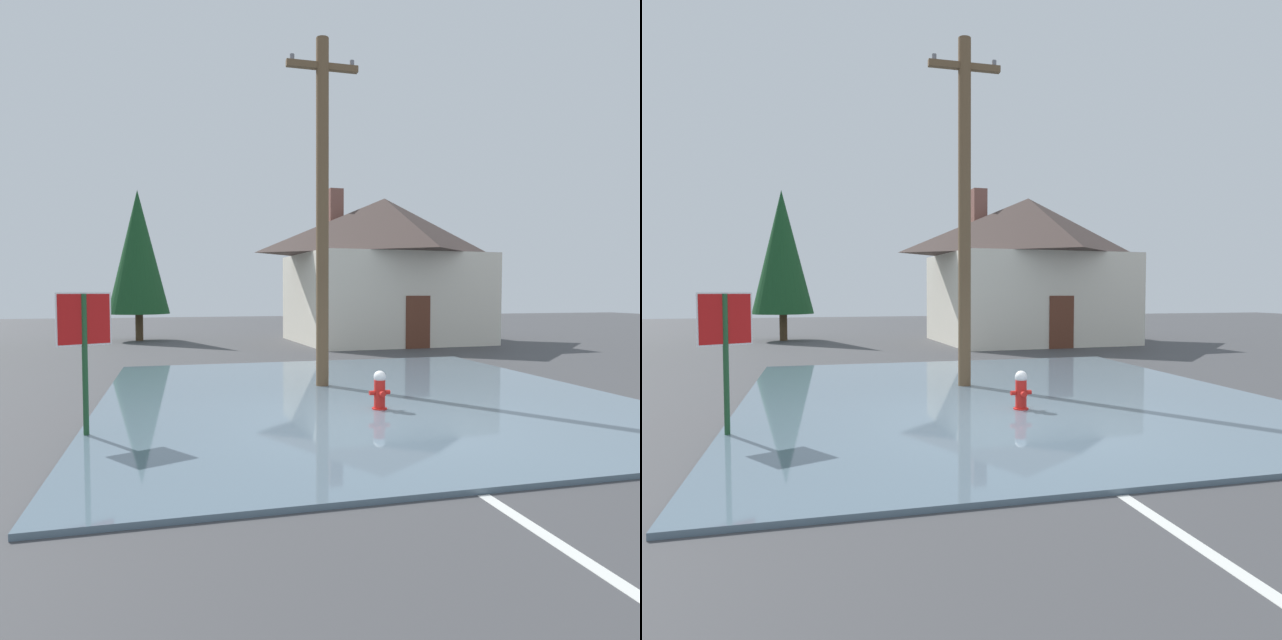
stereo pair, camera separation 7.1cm
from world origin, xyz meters
TOP-DOWN VIEW (x-y plane):
  - ground_plane at (0.00, 0.00)m, footprint 80.00×80.00m
  - flood_puddle at (0.44, 2.48)m, footprint 10.11×11.12m
  - lane_stop_bar at (0.88, -1.83)m, footprint 3.84×0.40m
  - lane_center_stripe at (-0.01, -4.90)m, footprint 0.18×3.60m
  - stop_sign_near at (-4.48, 0.37)m, footprint 0.72×0.33m
  - fire_hydrant at (0.32, 1.00)m, footprint 0.38×0.33m
  - utility_pole at (-0.04, 3.70)m, footprint 1.60×0.28m
  - house at (5.48, 14.39)m, footprint 8.37×7.19m
  - pine_tree_short_left at (-4.76, 17.49)m, footprint 2.63×2.63m

SIDE VIEW (x-z plane):
  - ground_plane at x=0.00m, z-range -0.10..0.00m
  - lane_stop_bar at x=0.88m, z-range 0.00..0.01m
  - lane_center_stripe at x=-0.01m, z-range 0.00..0.01m
  - flood_puddle at x=0.44m, z-range 0.00..0.07m
  - fire_hydrant at x=0.32m, z-range -0.01..0.75m
  - stop_sign_near at x=-4.48m, z-range 0.46..2.62m
  - house at x=5.48m, z-range -0.12..6.48m
  - pine_tree_short_left at x=-4.76m, z-range 0.58..7.16m
  - utility_pole at x=-0.04m, z-range 0.17..7.82m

